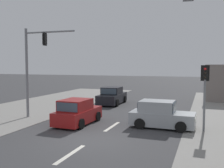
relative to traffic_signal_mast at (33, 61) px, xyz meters
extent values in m
plane|color=#3A3A3D|center=(5.82, -3.67, -3.83)|extent=(140.00, 140.00, 0.00)
cube|color=silver|center=(5.82, -5.67, -3.83)|extent=(0.20, 2.40, 0.01)
cube|color=silver|center=(5.82, -0.67, -3.83)|extent=(0.20, 2.40, 0.01)
cube|color=silver|center=(5.82, 4.33, -3.83)|extent=(0.20, 2.40, 0.01)
cube|color=gray|center=(-2.68, 0.33, -3.82)|extent=(8.00, 40.00, 0.02)
cylinder|color=slate|center=(-0.54, -0.01, -0.83)|extent=(0.18, 0.18, 6.00)
cylinder|color=slate|center=(1.26, 0.02, 1.87)|extent=(3.60, 0.16, 0.11)
cube|color=black|center=(0.90, 0.01, 1.42)|extent=(0.20, 0.26, 0.68)
cube|color=black|center=(0.90, 0.01, 1.42)|extent=(0.05, 0.44, 0.84)
sphere|color=black|center=(0.78, 0.01, 1.64)|extent=(0.13, 0.13, 0.13)
sphere|color=black|center=(0.78, 0.01, 1.42)|extent=(0.13, 0.13, 0.13)
sphere|color=green|center=(0.78, 0.01, 1.20)|extent=(0.13, 0.13, 0.13)
cylinder|color=slate|center=(10.84, -0.02, -2.43)|extent=(0.12, 0.12, 2.80)
cube|color=black|center=(10.84, -0.02, -0.69)|extent=(0.26, 0.20, 0.68)
cube|color=black|center=(10.84, -0.02, -0.69)|extent=(0.44, 0.04, 0.84)
sphere|color=red|center=(10.83, -0.14, -0.47)|extent=(0.13, 0.13, 0.13)
sphere|color=black|center=(10.83, -0.14, -0.69)|extent=(0.13, 0.13, 0.13)
sphere|color=black|center=(10.83, -0.14, -0.91)|extent=(0.13, 0.13, 0.13)
cube|color=#A3A8AD|center=(8.60, 0.08, -3.32)|extent=(3.64, 1.68, 0.76)
cube|color=#A3A8AD|center=(8.30, 0.09, -2.62)|extent=(1.93, 1.52, 0.64)
cube|color=#384756|center=(9.27, 0.07, -2.62)|extent=(0.09, 1.36, 0.54)
cube|color=#384756|center=(7.33, 0.11, -2.62)|extent=(0.09, 1.33, 0.51)
cube|color=white|center=(10.42, 0.04, -3.15)|extent=(0.07, 1.36, 0.14)
cylinder|color=black|center=(9.73, 0.86, -3.53)|extent=(0.60, 0.19, 0.60)
cylinder|color=black|center=(9.69, -0.74, -3.53)|extent=(0.60, 0.19, 0.60)
cylinder|color=black|center=(7.50, 0.91, -3.53)|extent=(0.60, 0.19, 0.60)
cylinder|color=black|center=(7.46, -0.69, -3.53)|extent=(0.60, 0.19, 0.60)
cube|color=maroon|center=(3.63, -0.69, -3.32)|extent=(1.71, 3.65, 0.76)
cube|color=maroon|center=(3.62, -0.99, -2.62)|extent=(1.54, 1.95, 0.64)
cube|color=#384756|center=(3.65, -0.02, -2.62)|extent=(1.36, 0.10, 0.54)
cube|color=#384756|center=(3.59, -1.96, -2.62)|extent=(1.33, 0.10, 0.51)
cube|color=white|center=(3.69, 1.13, -3.15)|extent=(1.36, 0.08, 0.14)
cylinder|color=black|center=(2.87, 0.45, -3.53)|extent=(0.20, 0.61, 0.60)
cylinder|color=black|center=(4.47, 0.40, -3.53)|extent=(0.20, 0.61, 0.60)
cylinder|color=black|center=(2.80, -1.78, -3.53)|extent=(0.20, 0.61, 0.60)
cylinder|color=black|center=(4.40, -1.83, -3.53)|extent=(0.20, 0.61, 0.60)
cube|color=black|center=(2.88, 7.59, -3.29)|extent=(1.84, 4.25, 0.80)
cube|color=black|center=(2.88, 7.54, -2.58)|extent=(1.62, 1.95, 0.62)
cube|color=#384756|center=(2.85, 8.51, -2.58)|extent=(1.44, 0.11, 0.53)
cube|color=#384756|center=(2.92, 6.57, -2.58)|extent=(1.41, 0.11, 0.50)
cube|color=white|center=(2.81, 9.71, -3.11)|extent=(1.45, 0.09, 0.14)
cylinder|color=black|center=(1.99, 8.87, -3.51)|extent=(0.21, 0.65, 0.64)
cylinder|color=black|center=(3.69, 8.92, -3.51)|extent=(0.21, 0.65, 0.64)
cylinder|color=black|center=(2.08, 6.26, -3.51)|extent=(0.21, 0.65, 0.64)
cylinder|color=black|center=(3.78, 6.32, -3.51)|extent=(0.21, 0.65, 0.64)
camera|label=1|loc=(10.84, -14.77, -0.25)|focal=42.00mm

